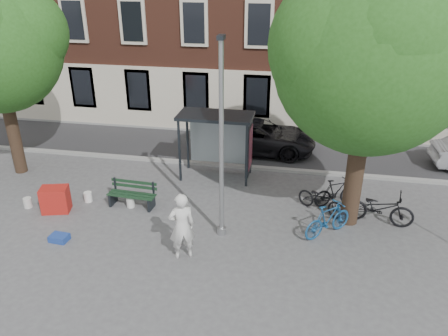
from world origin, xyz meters
The scene contains 19 objects.
ground centered at (0.00, 0.00, 0.00)m, with size 90.00×90.00×0.00m, color #4C4C4F.
road centered at (0.00, 7.00, 0.01)m, with size 40.00×4.00×0.01m, color #28282B.
curb_near centered at (0.00, 5.00, 0.06)m, with size 40.00×0.25×0.12m, color gray.
curb_far centered at (0.00, 9.00, 0.06)m, with size 40.00×0.25×0.12m, color gray.
lamppost centered at (0.00, 0.00, 2.78)m, with size 0.28×0.35×6.11m.
tree_right centered at (4.01, 1.38, 5.62)m, with size 5.76×5.60×8.20m.
bus_shelter centered at (-0.61, 4.11, 1.92)m, with size 2.85×1.45×2.62m.
painter centered at (-0.89, -1.37, 1.03)m, with size 0.75×0.50×2.07m, color silver.
bench centered at (-3.42, 1.18, 0.40)m, with size 1.73×0.66×0.88m.
bike_a centered at (4.92, 1.57, 0.58)m, with size 0.77×2.20×1.15m, color black.
bike_b centered at (3.27, 0.57, 0.55)m, with size 0.52×1.85×1.11m, color navy.
bike_c centered at (3.09, 1.97, 0.47)m, with size 0.63×1.80×0.95m, color black.
bike_d centered at (3.60, 2.56, 0.51)m, with size 0.48×1.68×1.01m, color black.
car_dark centered at (0.33, 6.96, 0.71)m, with size 2.37×5.14×1.43m, color black.
red_stand centered at (-5.88, 0.34, 0.45)m, with size 0.90×0.60×0.90m, color #AA1D16.
blue_crate centered at (-4.86, -1.30, 0.10)m, with size 0.55×0.40×0.20m, color navy.
bucket_a centered at (-5.12, 1.17, 0.18)m, with size 0.28×0.28×0.36m, color white.
bucket_b centered at (-3.47, 1.08, 0.18)m, with size 0.28×0.28×0.36m, color silver.
bucket_c centered at (-7.01, 0.38, 0.18)m, with size 0.28×0.28×0.36m, color silver.
Camera 1 is at (2.22, -11.44, 7.78)m, focal length 35.00 mm.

